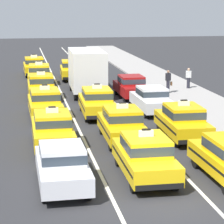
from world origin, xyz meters
name	(u,v)px	position (x,y,z in m)	size (l,w,h in m)	color
ground_plane	(163,203)	(0.00, 0.00, 0.00)	(160.00, 160.00, 0.00)	#2B2B2D
lane_stripe_left_center	(64,97)	(-1.60, 20.00, 0.00)	(0.14, 80.00, 0.01)	silver
lane_stripe_center_right	(108,96)	(1.60, 20.00, 0.00)	(0.14, 80.00, 0.01)	silver
sidewalk_curb	(208,106)	(7.20, 15.00, 0.07)	(4.00, 90.00, 0.15)	#9E9993
sedan_left_nearest	(62,164)	(-3.18, 2.18, 0.85)	(1.80, 4.32, 1.58)	black
taxi_left_second	(52,129)	(-3.18, 7.47, 0.88)	(1.84, 4.57, 1.96)	black
taxi_left_third	(45,103)	(-3.20, 13.84, 0.88)	(1.90, 4.59, 1.96)	black
taxi_left_fourth	(41,86)	(-3.14, 20.00, 0.88)	(1.83, 4.57, 1.96)	black
taxi_left_fifth	(39,74)	(-3.04, 25.95, 0.88)	(1.94, 4.61, 1.96)	black
taxi_left_sixth	(34,66)	(-3.26, 31.41, 0.88)	(1.92, 4.60, 1.96)	black
taxi_center_nearest	(145,156)	(0.03, 2.62, 0.88)	(1.87, 4.58, 1.96)	black
taxi_center_second	(122,124)	(0.17, 7.86, 0.88)	(1.89, 4.59, 1.96)	black
taxi_center_third	(97,101)	(-0.17, 13.66, 0.88)	(1.94, 4.61, 1.96)	black
box_truck_center_fourth	(86,70)	(0.15, 21.09, 1.78)	(2.45, 7.02, 3.27)	black
taxi_center_fifth	(71,69)	(-0.16, 28.47, 0.88)	(2.00, 4.63, 1.96)	black
taxi_right_second	(183,121)	(3.25, 7.96, 0.88)	(1.92, 4.60, 1.96)	black
sedan_right_third	(152,99)	(3.24, 14.03, 0.85)	(1.83, 4.33, 1.58)	black
sedan_right_fourth	(131,86)	(3.05, 18.99, 0.85)	(1.82, 4.32, 1.58)	black
pedestrian_by_storefront	(168,82)	(5.93, 19.67, 0.98)	(0.47, 0.24, 1.65)	#23232D
pedestrian_trailing	(188,78)	(8.03, 21.38, 0.93)	(0.36, 0.24, 1.54)	#23232D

